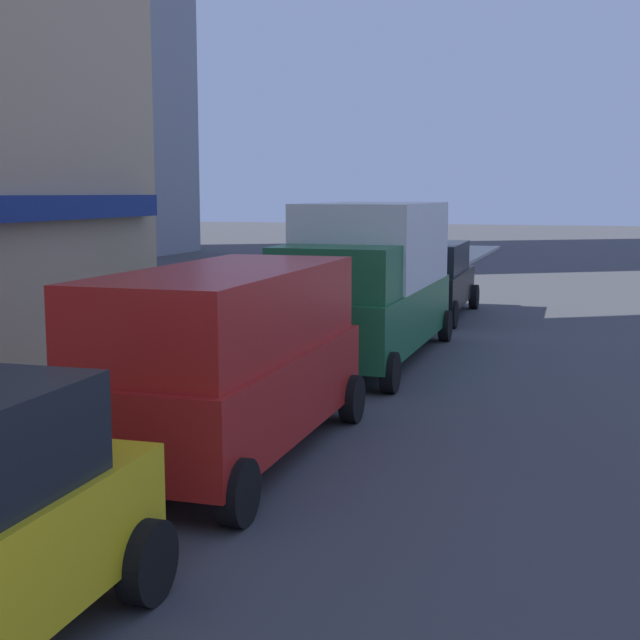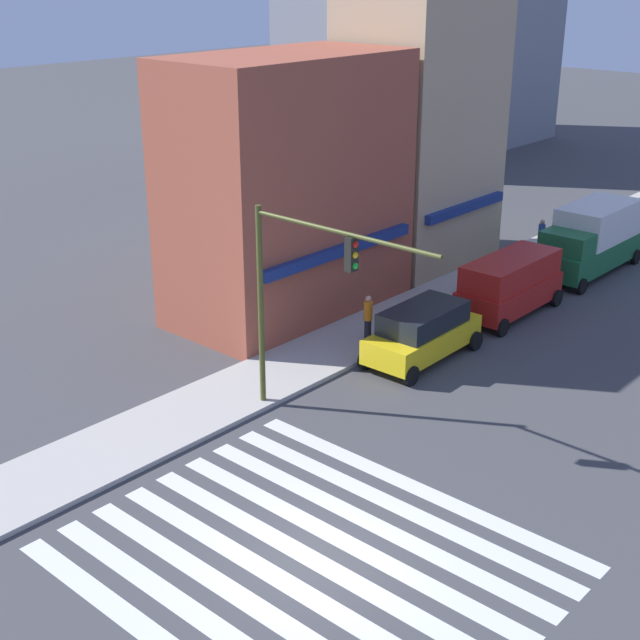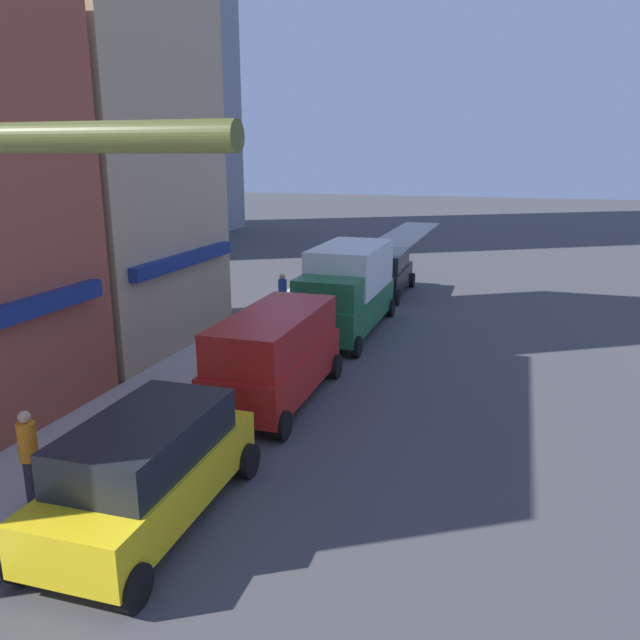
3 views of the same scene
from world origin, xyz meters
TOP-DOWN VIEW (x-y plane):
  - van_red at (16.73, 4.70)m, footprint 5.01×2.22m
  - box_truck_green at (23.58, 4.70)m, footprint 6.20×2.42m
  - suv_black at (30.04, 4.70)m, footprint 4.75×2.12m
  - pedestrian_blue_shirt at (23.83, 7.23)m, footprint 0.32×0.32m

SIDE VIEW (x-z plane):
  - suv_black at x=30.04m, z-range 0.06..2.00m
  - pedestrian_blue_shirt at x=23.83m, z-range 0.19..1.96m
  - van_red at x=16.73m, z-range 0.12..2.46m
  - box_truck_green at x=23.58m, z-range 0.07..3.11m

